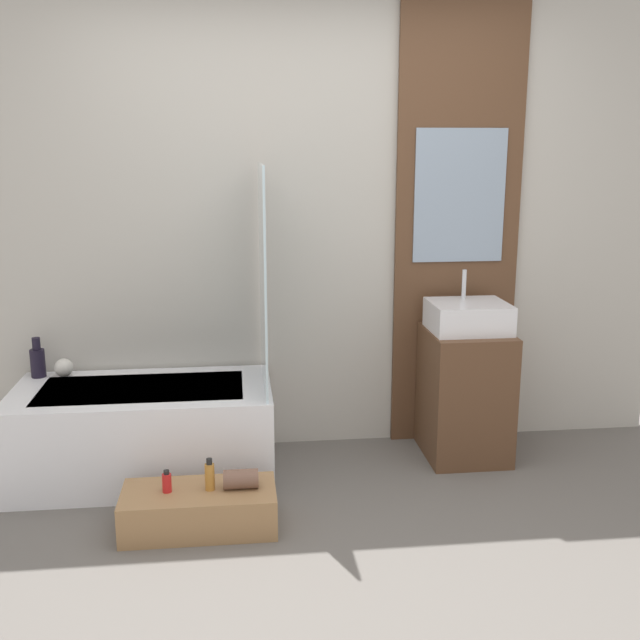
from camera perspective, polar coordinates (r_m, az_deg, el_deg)
The scene contains 13 objects.
ground_plane at distance 3.17m, azimuth 1.99°, elevation -19.82°, with size 12.00×12.00×0.00m, color #605B56.
wall_tiled_back at distance 4.25m, azimuth -1.05°, elevation 7.37°, with size 4.20×0.06×2.60m, color #B7B2A8.
wall_wood_accent at distance 4.37m, azimuth 10.45°, elevation 7.46°, with size 0.72×0.04×2.60m.
bathtub at distance 4.12m, azimuth -13.24°, elevation -8.27°, with size 1.34×0.70×0.49m.
glass_shower_screen at distance 3.86m, azimuth -4.38°, elevation 3.23°, with size 0.01×0.63×1.15m, color silver.
wooden_step_bench at distance 3.59m, azimuth -9.18°, elevation -14.04°, with size 0.70×0.33×0.19m, color #997047.
vanity_cabinet at distance 4.31m, azimuth 10.96°, elevation -5.52°, with size 0.44×0.50×0.73m, color brown.
sink at distance 4.20m, azimuth 11.22°, elevation 0.26°, with size 0.42×0.36×0.33m.
vase_tall_dark at distance 4.37m, azimuth -20.71°, elevation -2.94°, with size 0.08×0.08×0.22m.
vase_round_light at distance 4.34m, azimuth -18.94°, elevation -3.45°, with size 0.10×0.10×0.10m, color silver.
bottle_soap_primary at distance 3.54m, azimuth -11.59°, elevation -12.01°, with size 0.04×0.04×0.11m.
bottle_soap_secondary at distance 3.52m, azimuth -8.40°, elevation -11.66°, with size 0.04×0.04×0.15m.
towel_roll at distance 3.53m, azimuth -6.05°, elevation -11.95°, with size 0.09×0.09×0.16m, color brown.
Camera 1 is at (-0.41, -2.63, 1.72)m, focal length 42.00 mm.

